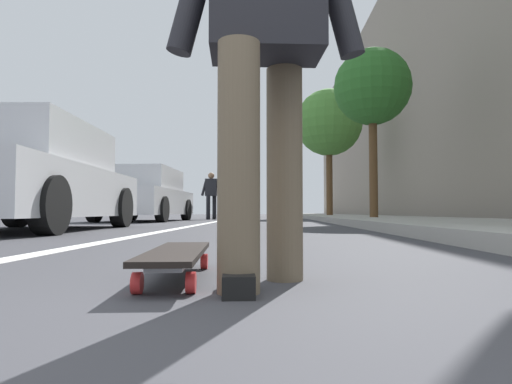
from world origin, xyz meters
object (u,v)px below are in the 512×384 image
(street_tree_mid, at_px, (372,88))
(street_tree_far, at_px, (329,123))
(skateboard, at_px, (177,255))
(traffic_light, at_px, (228,151))
(parked_car_near, at_px, (29,179))
(skater_person, at_px, (265,24))
(pedestrian_distant, at_px, (211,193))
(parked_car_mid, at_px, (145,196))

(street_tree_mid, xyz_separation_m, street_tree_far, (7.97, 0.00, 0.75))
(skateboard, distance_m, street_tree_far, 17.98)
(traffic_light, bearing_deg, street_tree_far, -90.90)
(parked_car_near, height_order, street_tree_mid, street_tree_mid)
(skater_person, bearing_deg, skateboard, 66.61)
(street_tree_mid, height_order, pedestrian_distant, street_tree_mid)
(street_tree_mid, distance_m, street_tree_far, 8.00)
(skater_person, xyz_separation_m, street_tree_mid, (9.44, -2.63, 2.47))
(skateboard, bearing_deg, parked_car_mid, 16.72)
(pedestrian_distant, bearing_deg, street_tree_mid, -131.86)
(street_tree_far, bearing_deg, parked_car_near, 155.09)
(skateboard, relative_size, pedestrian_distant, 0.52)
(street_tree_mid, relative_size, street_tree_far, 0.78)
(skateboard, distance_m, street_tree_mid, 10.30)
(skateboard, height_order, parked_car_near, parked_car_near)
(skateboard, relative_size, street_tree_mid, 0.19)
(skater_person, xyz_separation_m, pedestrian_distant, (13.60, 2.01, 0.00))
(skater_person, relative_size, pedestrian_distant, 1.00)
(parked_car_mid, bearing_deg, street_tree_far, -42.85)
(skater_person, distance_m, parked_car_near, 5.61)
(pedestrian_distant, bearing_deg, skater_person, -171.58)
(skater_person, distance_m, traffic_light, 17.68)
(skater_person, relative_size, street_tree_mid, 0.37)
(skater_person, distance_m, parked_car_mid, 11.33)
(skater_person, relative_size, street_tree_far, 0.29)
(skateboard, xyz_separation_m, traffic_light, (17.33, 1.47, 2.84))
(parked_car_near, height_order, street_tree_far, street_tree_far)
(parked_car_near, xyz_separation_m, parked_car_mid, (6.28, 0.16, -0.01))
(skateboard, relative_size, traffic_light, 0.20)
(parked_car_near, xyz_separation_m, pedestrian_distant, (9.12, -1.36, 0.21))
(parked_car_mid, height_order, pedestrian_distant, pedestrian_distant)
(skater_person, xyz_separation_m, parked_car_near, (4.48, 3.37, -0.21))
(parked_car_near, bearing_deg, skateboard, -145.05)
(parked_car_mid, relative_size, street_tree_mid, 1.03)
(traffic_light, height_order, street_tree_far, street_tree_far)
(parked_car_near, relative_size, pedestrian_distant, 2.61)
(street_tree_mid, bearing_deg, parked_car_mid, 77.90)
(street_tree_far, distance_m, pedestrian_distant, 6.81)
(pedestrian_distant, bearing_deg, street_tree_far, -50.68)
(skater_person, xyz_separation_m, traffic_light, (17.47, 1.82, 2.00))
(traffic_light, xyz_separation_m, street_tree_far, (-0.07, -4.45, 1.22))
(skater_person, height_order, pedestrian_distant, pedestrian_distant)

